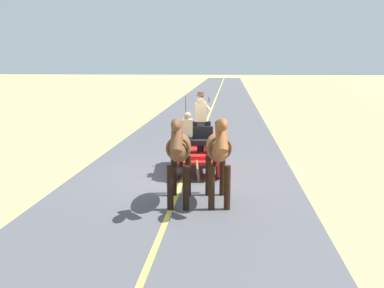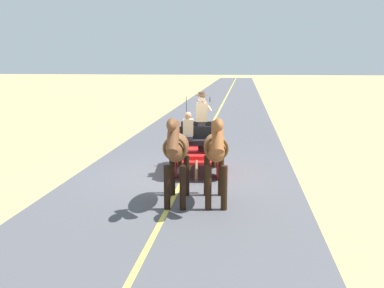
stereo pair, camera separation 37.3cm
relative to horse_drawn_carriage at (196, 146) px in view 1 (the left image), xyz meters
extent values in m
plane|color=tan|center=(0.30, 0.54, -0.82)|extent=(200.00, 200.00, 0.00)
cube|color=#4C4C51|center=(0.30, 0.54, -0.81)|extent=(6.65, 160.00, 0.01)
cube|color=#DBCC4C|center=(0.30, 0.54, -0.81)|extent=(0.12, 160.00, 0.00)
cube|color=red|center=(0.01, -0.08, -0.16)|extent=(1.43, 2.31, 0.12)
cube|color=red|center=(-0.55, -0.14, 0.12)|extent=(0.28, 2.08, 0.44)
cube|color=red|center=(0.58, -0.02, 0.12)|extent=(0.28, 2.08, 0.44)
cube|color=red|center=(-0.12, 1.13, -0.26)|extent=(1.10, 0.35, 0.08)
cube|color=red|center=(0.14, -1.28, -0.34)|extent=(0.74, 0.28, 0.06)
cube|color=black|center=(-0.05, 0.52, 0.22)|extent=(1.05, 0.47, 0.14)
cube|color=black|center=(-0.03, 0.34, 0.44)|extent=(1.02, 0.19, 0.44)
cube|color=black|center=(0.06, -0.58, 0.22)|extent=(1.05, 0.47, 0.14)
cube|color=black|center=(0.08, -0.75, 0.44)|extent=(1.02, 0.19, 0.44)
cylinder|color=red|center=(-0.72, 0.61, -0.34)|extent=(0.20, 0.97, 0.96)
cylinder|color=black|center=(-0.72, 0.61, -0.34)|extent=(0.14, 0.22, 0.21)
cylinder|color=red|center=(0.58, 0.75, -0.34)|extent=(0.20, 0.97, 0.96)
cylinder|color=black|center=(0.58, 0.75, -0.34)|extent=(0.14, 0.22, 0.21)
cylinder|color=red|center=(-0.55, -0.92, -0.34)|extent=(0.20, 0.97, 0.96)
cylinder|color=black|center=(-0.55, -0.92, -0.34)|extent=(0.14, 0.22, 0.21)
cylinder|color=red|center=(0.74, -0.78, -0.34)|extent=(0.20, 0.97, 0.96)
cylinder|color=black|center=(0.74, -0.78, -0.34)|extent=(0.14, 0.22, 0.21)
cylinder|color=brown|center=(-0.22, 2.10, -0.21)|extent=(0.28, 2.00, 0.07)
cylinder|color=black|center=(0.25, 0.55, 0.92)|extent=(0.02, 0.02, 1.30)
cylinder|color=#2D2D33|center=(-0.17, 0.23, 0.35)|extent=(0.22, 0.22, 0.90)
cube|color=tan|center=(-0.17, 0.23, 1.08)|extent=(0.36, 0.25, 0.56)
sphere|color=beige|center=(-0.17, 0.23, 1.48)|extent=(0.22, 0.22, 0.22)
cylinder|color=#473323|center=(-0.17, 0.23, 1.58)|extent=(0.36, 0.36, 0.01)
cylinder|color=#473323|center=(-0.17, 0.23, 1.63)|extent=(0.20, 0.20, 0.10)
cylinder|color=tan|center=(-0.36, 0.25, 1.26)|extent=(0.27, 0.11, 0.32)
cube|color=black|center=(-0.42, 0.26, 1.46)|extent=(0.03, 0.07, 0.14)
cube|color=#2D2D33|center=(0.18, 0.66, 0.36)|extent=(0.31, 0.35, 0.14)
cube|color=tan|center=(0.20, 0.55, 0.67)|extent=(0.32, 0.23, 0.48)
sphere|color=#9E7051|center=(0.20, 0.55, 1.02)|extent=(0.20, 0.20, 0.20)
ellipsoid|color=brown|center=(-0.76, 2.85, 0.55)|extent=(0.74, 1.62, 0.64)
cylinder|color=black|center=(-1.01, 3.37, -0.29)|extent=(0.15, 0.15, 1.05)
cylinder|color=black|center=(-0.65, 3.42, -0.29)|extent=(0.15, 0.15, 1.05)
cylinder|color=black|center=(-0.88, 2.29, -0.29)|extent=(0.15, 0.15, 1.05)
cylinder|color=black|center=(-0.52, 2.33, -0.29)|extent=(0.15, 0.15, 1.05)
cylinder|color=brown|center=(-0.86, 3.69, 0.95)|extent=(0.34, 0.67, 0.73)
ellipsoid|color=brown|center=(-0.89, 3.91, 1.26)|extent=(0.28, 0.56, 0.28)
cube|color=black|center=(-0.86, 3.67, 0.99)|extent=(0.12, 0.51, 0.56)
cylinder|color=black|center=(-0.67, 2.12, 0.25)|extent=(0.11, 0.11, 0.70)
torus|color=brown|center=(-0.83, 3.39, 0.63)|extent=(0.55, 0.13, 0.55)
ellipsoid|color=brown|center=(0.15, 2.95, 0.55)|extent=(0.64, 1.59, 0.64)
cylinder|color=black|center=(-0.06, 3.48, -0.29)|extent=(0.15, 0.15, 1.05)
cylinder|color=black|center=(0.30, 3.50, -0.29)|extent=(0.15, 0.15, 1.05)
cylinder|color=black|center=(0.00, 2.39, -0.29)|extent=(0.15, 0.15, 1.05)
cylinder|color=black|center=(0.36, 2.41, -0.29)|extent=(0.15, 0.15, 1.05)
cylinder|color=brown|center=(0.10, 3.79, 0.95)|extent=(0.30, 0.66, 0.73)
ellipsoid|color=brown|center=(0.09, 4.01, 1.26)|extent=(0.25, 0.55, 0.28)
cube|color=black|center=(0.11, 3.77, 0.99)|extent=(0.09, 0.50, 0.56)
cylinder|color=black|center=(0.19, 2.21, 0.25)|extent=(0.11, 0.11, 0.70)
torus|color=brown|center=(0.12, 3.49, 0.63)|extent=(0.55, 0.10, 0.55)
camera|label=1|loc=(-1.04, 12.84, 2.56)|focal=39.82mm
camera|label=2|loc=(-1.41, 12.80, 2.56)|focal=39.82mm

